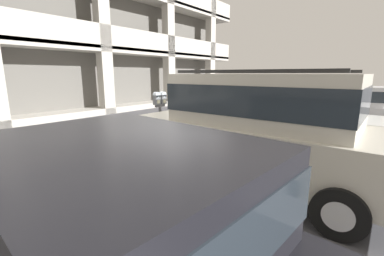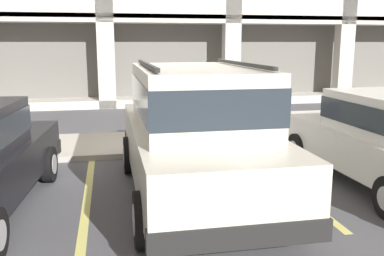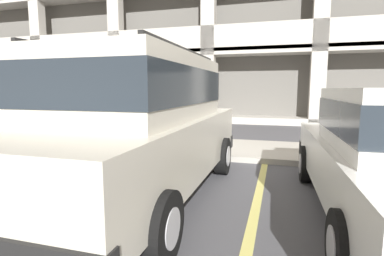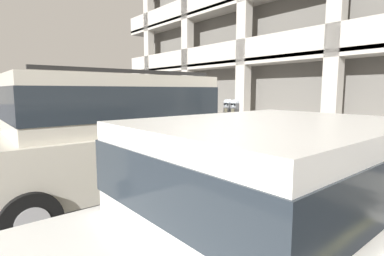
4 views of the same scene
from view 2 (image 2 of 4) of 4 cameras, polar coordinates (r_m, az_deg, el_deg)
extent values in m
cube|color=#4C4C51|center=(8.65, -2.51, -4.55)|extent=(80.00, 80.00, 0.10)
cube|color=#ADA89E|center=(9.86, -3.65, -1.91)|extent=(40.00, 2.20, 0.12)
cube|color=#606060|center=(9.85, -3.65, -1.56)|extent=(0.03, 2.16, 0.00)
cube|color=#606060|center=(11.08, 17.31, -0.60)|extent=(0.03, 2.16, 0.00)
cube|color=#DBD16B|center=(7.22, -13.63, -7.68)|extent=(0.12, 4.80, 0.01)
cube|color=#DBD16B|center=(7.74, 11.00, -6.25)|extent=(0.12, 4.80, 0.01)
cube|color=beige|center=(6.38, 0.36, -3.03)|extent=(1.84, 4.70, 0.80)
cube|color=beige|center=(6.18, 0.46, 4.24)|extent=(1.62, 2.91, 0.84)
cube|color=#232B33|center=(6.18, 0.46, 4.43)|extent=(1.64, 2.94, 0.46)
cube|color=black|center=(8.66, -2.69, -1.11)|extent=(1.88, 0.16, 0.24)
cube|color=black|center=(4.36, 6.58, -14.01)|extent=(1.88, 0.16, 0.24)
cube|color=silver|center=(8.74, 0.94, 1.42)|extent=(0.24, 0.03, 0.14)
cube|color=silver|center=(8.58, -6.53, 1.16)|extent=(0.24, 0.03, 0.14)
cylinder|color=black|center=(8.06, 4.58, -2.95)|extent=(0.20, 0.66, 0.66)
cylinder|color=#B2B2B7|center=(8.06, 4.58, -2.95)|extent=(0.22, 0.36, 0.36)
cylinder|color=black|center=(7.78, -8.34, -3.56)|extent=(0.20, 0.66, 0.66)
cylinder|color=#B2B2B7|center=(7.78, -8.34, -3.56)|extent=(0.22, 0.36, 0.36)
cylinder|color=black|center=(5.45, 13.00, -10.32)|extent=(0.20, 0.66, 0.66)
cylinder|color=#B2B2B7|center=(5.45, 13.00, -10.32)|extent=(0.22, 0.36, 0.36)
cylinder|color=black|center=(5.02, -6.59, -12.00)|extent=(0.20, 0.66, 0.66)
cylinder|color=#B2B2B7|center=(5.02, -6.59, -12.00)|extent=(0.22, 0.36, 0.36)
cube|color=black|center=(6.32, 6.66, 8.50)|extent=(0.05, 2.62, 0.05)
cube|color=black|center=(6.04, -6.01, 8.39)|extent=(0.05, 2.62, 0.05)
cube|color=black|center=(8.54, -22.89, -2.40)|extent=(1.74, 0.31, 0.24)
cube|color=silver|center=(8.40, -19.48, -0.69)|extent=(0.24, 0.05, 0.14)
cylinder|color=black|center=(7.61, -18.49, -4.62)|extent=(0.21, 0.61, 0.60)
cylinder|color=#B2B2B7|center=(7.61, -18.49, -4.62)|extent=(0.21, 0.34, 0.33)
cube|color=silver|center=(7.72, 24.01, -2.50)|extent=(1.81, 4.44, 0.60)
cube|color=black|center=(9.53, 16.27, -0.60)|extent=(1.74, 0.20, 0.24)
cube|color=silver|center=(9.79, 18.91, 0.98)|extent=(0.24, 0.04, 0.14)
cube|color=silver|center=(9.29, 13.35, 0.76)|extent=(0.24, 0.04, 0.14)
cylinder|color=black|center=(9.34, 23.06, -2.05)|extent=(0.17, 0.60, 0.60)
cylinder|color=#B2B2B7|center=(9.34, 23.06, -2.05)|extent=(0.19, 0.33, 0.33)
cylinder|color=black|center=(8.49, 13.84, -2.74)|extent=(0.17, 0.60, 0.60)
cylinder|color=#B2B2B7|center=(8.49, 13.84, -2.74)|extent=(0.19, 0.33, 0.33)
cylinder|color=#47474C|center=(8.83, -2.40, 0.55)|extent=(0.07, 0.07, 1.09)
cube|color=#47474C|center=(8.74, -2.43, 4.25)|extent=(0.28, 0.06, 0.06)
cube|color=#515459|center=(8.71, -3.09, 5.15)|extent=(0.15, 0.11, 0.22)
cylinder|color=#9EA8B2|center=(8.70, -3.10, 5.87)|extent=(0.15, 0.11, 0.15)
cube|color=#B7B293|center=(8.66, -3.04, 4.85)|extent=(0.08, 0.01, 0.08)
cube|color=#515459|center=(8.74, -1.79, 5.18)|extent=(0.15, 0.11, 0.22)
cylinder|color=#9EA8B2|center=(8.73, -1.79, 5.90)|extent=(0.15, 0.11, 0.15)
cube|color=#B7B293|center=(8.69, -1.73, 4.88)|extent=(0.08, 0.01, 0.08)
cube|color=#B7B2A8|center=(20.39, -11.19, 5.01)|extent=(32.00, 10.00, 0.30)
cube|color=#B7B2A8|center=(20.29, -11.52, 13.46)|extent=(32.00, 10.00, 0.30)
cube|color=#B7B2A8|center=(15.43, -11.67, 16.25)|extent=(32.00, 0.20, 1.10)
camera|label=1|loc=(5.22, -45.96, 4.17)|focal=24.00mm
camera|label=3|loc=(3.92, 41.34, -2.99)|focal=28.00mm
camera|label=4|loc=(6.99, 43.39, 3.62)|focal=28.00mm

